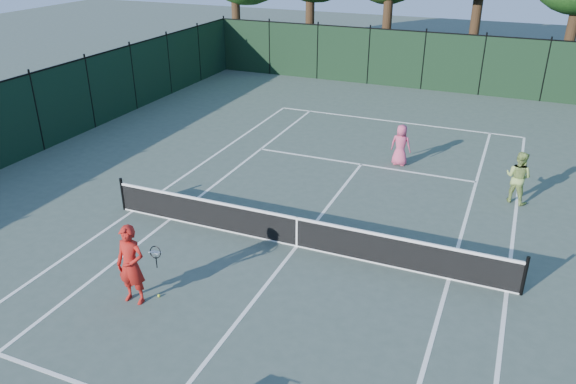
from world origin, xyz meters
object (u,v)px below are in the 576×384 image
at_px(coach, 131,265).
at_px(player_green, 518,177).
at_px(player_pink, 401,145).
at_px(loose_ball_midcourt, 159,296).

relative_size(coach, player_green, 1.16).
height_order(player_pink, player_green, player_green).
bearing_deg(player_pink, coach, 74.17).
relative_size(player_green, loose_ball_midcourt, 25.04).
distance_m(coach, loose_ball_midcourt, 1.09).
bearing_deg(loose_ball_midcourt, coach, -142.12).
distance_m(coach, player_green, 12.07).
height_order(coach, player_green, coach).
bearing_deg(coach, player_green, 46.11).
bearing_deg(player_green, loose_ball_midcourt, 72.34).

